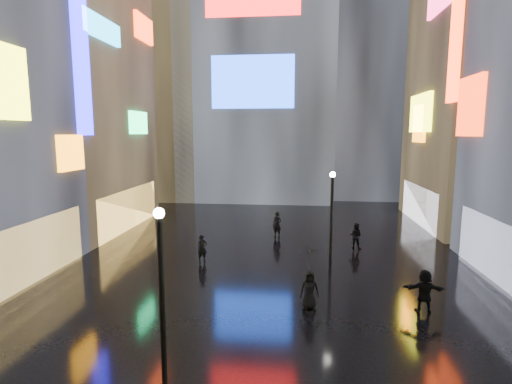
# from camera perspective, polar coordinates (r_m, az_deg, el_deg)

# --- Properties ---
(ground) EXTENTS (140.00, 140.00, 0.00)m
(ground) POSITION_cam_1_polar(r_m,az_deg,el_deg) (23.45, 2.12, -9.28)
(ground) COLOR black
(ground) RESTS_ON ground
(building_left_far) EXTENTS (10.28, 12.00, 22.00)m
(building_left_far) POSITION_cam_1_polar(r_m,az_deg,el_deg) (33.49, -26.31, 14.18)
(building_left_far) COLOR black
(building_left_far) RESTS_ON ground
(building_right_far) EXTENTS (10.28, 12.00, 28.00)m
(building_right_far) POSITION_cam_1_polar(r_m,az_deg,el_deg) (36.02, 31.35, 18.20)
(building_right_far) COLOR black
(building_right_far) RESTS_ON ground
(tower_main) EXTENTS (16.00, 14.20, 42.00)m
(tower_main) POSITION_cam_1_polar(r_m,az_deg,el_deg) (48.51, 0.56, 25.04)
(tower_main) COLOR black
(tower_main) RESTS_ON ground
(tower_flank_right) EXTENTS (12.00, 12.00, 34.00)m
(tower_flank_right) POSITION_cam_1_polar(r_m,az_deg,el_deg) (49.85, 15.53, 19.55)
(tower_flank_right) COLOR black
(tower_flank_right) RESTS_ON ground
(tower_flank_left) EXTENTS (10.00, 10.00, 26.00)m
(tower_flank_left) POSITION_cam_1_polar(r_m,az_deg,el_deg) (47.30, -13.59, 15.32)
(tower_flank_left) COLOR black
(tower_flank_left) RESTS_ON ground
(lamp_near) EXTENTS (0.30, 0.30, 5.20)m
(lamp_near) POSITION_cam_1_polar(r_m,az_deg,el_deg) (11.34, -13.33, -13.45)
(lamp_near) COLOR black
(lamp_near) RESTS_ON ground
(lamp_far) EXTENTS (0.30, 0.30, 5.20)m
(lamp_far) POSITION_cam_1_polar(r_m,az_deg,el_deg) (20.91, 10.73, -3.27)
(lamp_far) COLOR black
(lamp_far) RESTS_ON ground
(pedestrian_4) EXTENTS (0.82, 0.58, 1.59)m
(pedestrian_4) POSITION_cam_1_polar(r_m,az_deg,el_deg) (16.88, 7.66, -13.69)
(pedestrian_4) COLOR black
(pedestrian_4) RESTS_ON ground
(pedestrian_5) EXTENTS (1.65, 0.61, 1.76)m
(pedestrian_5) POSITION_cam_1_polar(r_m,az_deg,el_deg) (17.74, 22.92, -12.90)
(pedestrian_5) COLOR black
(pedestrian_5) RESTS_ON ground
(pedestrian_6) EXTENTS (0.67, 0.62, 1.54)m
(pedestrian_6) POSITION_cam_1_polar(r_m,az_deg,el_deg) (22.61, -7.69, -7.99)
(pedestrian_6) COLOR black
(pedestrian_6) RESTS_ON ground
(pedestrian_7) EXTENTS (0.96, 0.87, 1.60)m
(pedestrian_7) POSITION_cam_1_polar(r_m,az_deg,el_deg) (25.70, 14.05, -6.10)
(pedestrian_7) COLOR black
(pedestrian_7) RESTS_ON ground
(umbrella_2) EXTENTS (1.45, 1.46, 0.95)m
(umbrella_2) POSITION_cam_1_polar(r_m,az_deg,el_deg) (16.45, 7.75, -9.59)
(umbrella_2) COLOR black
(umbrella_2) RESTS_ON pedestrian_4
(pedestrian_8) EXTENTS (0.78, 0.68, 1.79)m
(pedestrian_8) POSITION_cam_1_polar(r_m,az_deg,el_deg) (27.56, 3.05, -4.66)
(pedestrian_8) COLOR black
(pedestrian_8) RESTS_ON ground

